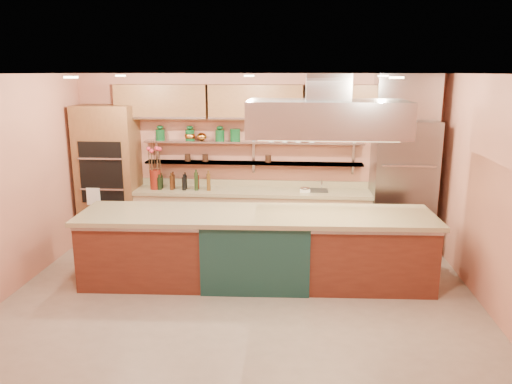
# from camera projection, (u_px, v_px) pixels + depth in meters

# --- Properties ---
(floor) EXTENTS (6.00, 5.00, 0.02)m
(floor) POSITION_uv_depth(u_px,v_px,m) (241.00, 303.00, 6.29)
(floor) COLOR gray
(floor) RESTS_ON ground
(ceiling) EXTENTS (6.00, 5.00, 0.02)m
(ceiling) POSITION_uv_depth(u_px,v_px,m) (239.00, 74.00, 5.63)
(ceiling) COLOR black
(ceiling) RESTS_ON wall_back
(wall_back) EXTENTS (6.00, 0.04, 2.80)m
(wall_back) POSITION_uv_depth(u_px,v_px,m) (257.00, 159.00, 8.38)
(wall_back) COLOR tan
(wall_back) RESTS_ON floor
(wall_front) EXTENTS (6.00, 0.04, 2.80)m
(wall_front) POSITION_uv_depth(u_px,v_px,m) (200.00, 278.00, 3.53)
(wall_front) COLOR tan
(wall_front) RESTS_ON floor
(wall_left) EXTENTS (0.04, 5.00, 2.80)m
(wall_left) POSITION_uv_depth(u_px,v_px,m) (0.00, 189.00, 6.20)
(wall_left) COLOR tan
(wall_left) RESTS_ON floor
(wall_right) EXTENTS (0.04, 5.00, 2.80)m
(wall_right) POSITION_uv_depth(u_px,v_px,m) (500.00, 199.00, 5.71)
(wall_right) COLOR tan
(wall_right) RESTS_ON floor
(oven_stack) EXTENTS (0.95, 0.64, 2.30)m
(oven_stack) POSITION_uv_depth(u_px,v_px,m) (109.00, 175.00, 8.32)
(oven_stack) COLOR brown
(oven_stack) RESTS_ON floor
(refrigerator) EXTENTS (0.95, 0.72, 2.10)m
(refrigerator) POSITION_uv_depth(u_px,v_px,m) (402.00, 186.00, 7.92)
(refrigerator) COLOR gray
(refrigerator) RESTS_ON floor
(back_counter) EXTENTS (3.84, 0.64, 0.93)m
(back_counter) POSITION_uv_depth(u_px,v_px,m) (252.00, 217.00, 8.31)
(back_counter) COLOR tan
(back_counter) RESTS_ON floor
(wall_shelf_lower) EXTENTS (3.60, 0.26, 0.03)m
(wall_shelf_lower) POSITION_uv_depth(u_px,v_px,m) (253.00, 163.00, 8.27)
(wall_shelf_lower) COLOR #A6A9AD
(wall_shelf_lower) RESTS_ON wall_back
(wall_shelf_upper) EXTENTS (3.60, 0.26, 0.03)m
(wall_shelf_upper) POSITION_uv_depth(u_px,v_px,m) (253.00, 142.00, 8.18)
(wall_shelf_upper) COLOR #A6A9AD
(wall_shelf_upper) RESTS_ON wall_back
(upper_cabinets) EXTENTS (4.60, 0.36, 0.55)m
(upper_cabinets) POSITION_uv_depth(u_px,v_px,m) (256.00, 102.00, 7.98)
(upper_cabinets) COLOR brown
(upper_cabinets) RESTS_ON wall_back
(range_hood) EXTENTS (2.00, 1.00, 0.45)m
(range_hood) POSITION_uv_depth(u_px,v_px,m) (327.00, 118.00, 6.32)
(range_hood) COLOR #A6A9AD
(range_hood) RESTS_ON ceiling
(ceiling_downlights) EXTENTS (4.00, 2.80, 0.02)m
(ceiling_downlights) POSITION_uv_depth(u_px,v_px,m) (241.00, 76.00, 5.83)
(ceiling_downlights) COLOR #FFE5A5
(ceiling_downlights) RESTS_ON ceiling
(island) EXTENTS (4.70, 1.20, 0.97)m
(island) POSITION_uv_depth(u_px,v_px,m) (256.00, 247.00, 6.81)
(island) COLOR #5F281B
(island) RESTS_ON floor
(flower_vase) EXTENTS (0.19, 0.19, 0.32)m
(flower_vase) POSITION_uv_depth(u_px,v_px,m) (155.00, 179.00, 8.24)
(flower_vase) COLOR maroon
(flower_vase) RESTS_ON back_counter
(oil_bottle_cluster) EXTENTS (0.96, 0.34, 0.30)m
(oil_bottle_cluster) POSITION_uv_depth(u_px,v_px,m) (184.00, 180.00, 8.21)
(oil_bottle_cluster) COLOR black
(oil_bottle_cluster) RESTS_ON back_counter
(kitchen_scale) EXTENTS (0.19, 0.17, 0.09)m
(kitchen_scale) POSITION_uv_depth(u_px,v_px,m) (305.00, 189.00, 8.07)
(kitchen_scale) COLOR white
(kitchen_scale) RESTS_ON back_counter
(bar_faucet) EXTENTS (0.04, 0.04, 0.20)m
(bar_faucet) POSITION_uv_depth(u_px,v_px,m) (322.00, 185.00, 8.13)
(bar_faucet) COLOR white
(bar_faucet) RESTS_ON back_counter
(copper_kettle) EXTENTS (0.21, 0.21, 0.13)m
(copper_kettle) POSITION_uv_depth(u_px,v_px,m) (202.00, 137.00, 8.23)
(copper_kettle) COLOR #C3742D
(copper_kettle) RESTS_ON wall_shelf_upper
(green_canister) EXTENTS (0.20, 0.20, 0.20)m
(green_canister) POSITION_uv_depth(u_px,v_px,m) (235.00, 135.00, 8.18)
(green_canister) COLOR #0D401B
(green_canister) RESTS_ON wall_shelf_upper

